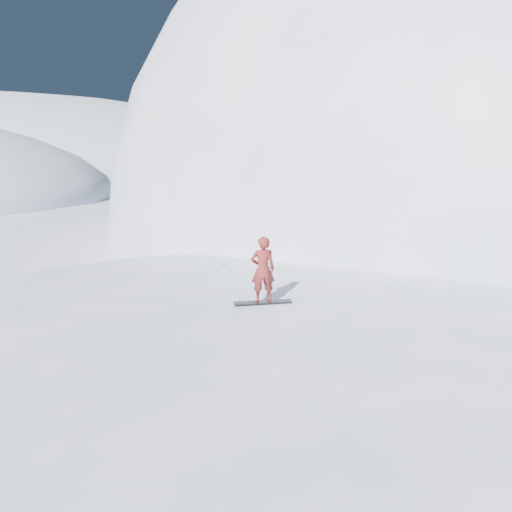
% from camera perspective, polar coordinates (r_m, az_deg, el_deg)
% --- Properties ---
extents(ground, '(400.00, 400.00, 0.00)m').
position_cam_1_polar(ground, '(13.46, 8.62, -17.13)').
color(ground, white).
rests_on(ground, ground).
extents(near_ridge, '(36.00, 28.00, 4.80)m').
position_cam_1_polar(near_ridge, '(16.29, 8.49, -11.67)').
color(near_ridge, white).
rests_on(near_ridge, ground).
extents(summit_peak, '(60.00, 56.00, 56.00)m').
position_cam_1_polar(summit_peak, '(45.74, 24.20, 2.96)').
color(summit_peak, white).
rests_on(summit_peak, ground).
extents(peak_shoulder, '(28.00, 24.00, 18.00)m').
position_cam_1_polar(peak_shoulder, '(34.68, 13.41, 1.04)').
color(peak_shoulder, white).
rests_on(peak_shoulder, ground).
extents(wind_bumps, '(16.00, 14.40, 1.00)m').
position_cam_1_polar(wind_bumps, '(15.11, 3.86, -13.56)').
color(wind_bumps, white).
rests_on(wind_bumps, ground).
extents(snowboard, '(1.61, 0.33, 0.03)m').
position_cam_1_polar(snowboard, '(13.80, 0.77, -5.29)').
color(snowboard, black).
rests_on(snowboard, near_ridge).
extents(snowboarder, '(0.67, 0.45, 1.83)m').
position_cam_1_polar(snowboarder, '(13.55, 0.79, -1.55)').
color(snowboarder, maroon).
rests_on(snowboarder, snowboard).
extents(board_tracks, '(1.95, 5.95, 0.04)m').
position_cam_1_polar(board_tracks, '(17.05, -3.87, -1.85)').
color(board_tracks, silver).
rests_on(board_tracks, ground).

